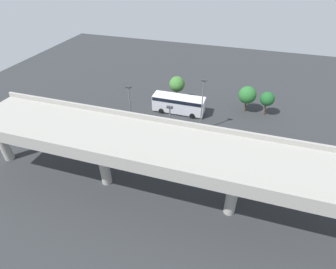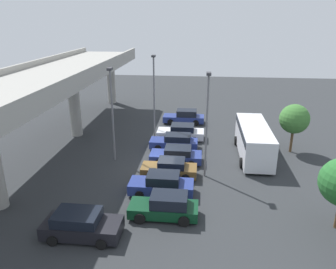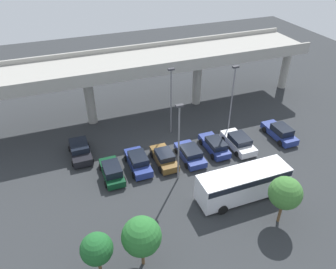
{
  "view_description": "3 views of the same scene",
  "coord_description": "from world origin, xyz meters",
  "px_view_note": "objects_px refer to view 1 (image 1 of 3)",
  "views": [
    {
      "loc": [
        -6.28,
        28.67,
        22.84
      ],
      "look_at": [
        2.28,
        1.25,
        2.05
      ],
      "focal_mm": 28.0,
      "sensor_mm": 36.0,
      "label": 1
    },
    {
      "loc": [
        -25.02,
        -3.42,
        12.05
      ],
      "look_at": [
        1.34,
        -0.62,
        2.52
      ],
      "focal_mm": 35.0,
      "sensor_mm": 36.0,
      "label": 2
    },
    {
      "loc": [
        -10.83,
        -26.46,
        21.68
      ],
      "look_at": [
        -0.54,
        0.6,
        2.31
      ],
      "focal_mm": 35.0,
      "sensor_mm": 36.0,
      "label": 3
    }
  ],
  "objects_px": {
    "parked_car_7": "(110,120)",
    "tree_front_left": "(267,99)",
    "parked_car_2": "(218,142)",
    "parked_car_4": "(180,133)",
    "parked_car_3": "(199,138)",
    "lamp_post_by_overpass": "(170,131)",
    "parked_car_0": "(257,170)",
    "parked_car_5": "(159,131)",
    "tree_front_centre": "(247,95)",
    "parked_car_6": "(143,126)",
    "lamp_post_mid_lot": "(131,111)",
    "parked_car_1": "(239,144)",
    "shuttle_bus": "(179,103)",
    "tree_front_far_right": "(177,84)",
    "lamp_post_near_aisle": "(202,103)"
  },
  "relations": [
    {
      "from": "parked_car_7",
      "to": "tree_front_left",
      "type": "height_order",
      "value": "tree_front_left"
    },
    {
      "from": "parked_car_2",
      "to": "parked_car_4",
      "type": "relative_size",
      "value": 1.03
    },
    {
      "from": "parked_car_3",
      "to": "lamp_post_by_overpass",
      "type": "bearing_deg",
      "value": -28.04
    },
    {
      "from": "parked_car_0",
      "to": "parked_car_7",
      "type": "bearing_deg",
      "value": 78.13
    },
    {
      "from": "parked_car_0",
      "to": "parked_car_5",
      "type": "height_order",
      "value": "parked_car_0"
    },
    {
      "from": "lamp_post_by_overpass",
      "to": "tree_front_centre",
      "type": "xyz_separation_m",
      "value": [
        -8.39,
        -15.9,
        -1.72
      ]
    },
    {
      "from": "tree_front_centre",
      "to": "parked_car_6",
      "type": "bearing_deg",
      "value": 35.92
    },
    {
      "from": "parked_car_7",
      "to": "lamp_post_mid_lot",
      "type": "relative_size",
      "value": 0.57
    },
    {
      "from": "parked_car_6",
      "to": "lamp_post_mid_lot",
      "type": "bearing_deg",
      "value": -5.97
    },
    {
      "from": "parked_car_1",
      "to": "shuttle_bus",
      "type": "height_order",
      "value": "shuttle_bus"
    },
    {
      "from": "parked_car_2",
      "to": "parked_car_7",
      "type": "bearing_deg",
      "value": -92.15
    },
    {
      "from": "parked_car_7",
      "to": "lamp_post_mid_lot",
      "type": "xyz_separation_m",
      "value": [
        -5.2,
        2.87,
        4.22
      ]
    },
    {
      "from": "parked_car_1",
      "to": "tree_front_far_right",
      "type": "height_order",
      "value": "tree_front_far_right"
    },
    {
      "from": "lamp_post_near_aisle",
      "to": "lamp_post_mid_lot",
      "type": "relative_size",
      "value": 0.97
    },
    {
      "from": "parked_car_4",
      "to": "tree_front_left",
      "type": "distance_m",
      "value": 15.62
    },
    {
      "from": "parked_car_4",
      "to": "tree_front_left",
      "type": "relative_size",
      "value": 1.1
    },
    {
      "from": "parked_car_0",
      "to": "parked_car_3",
      "type": "relative_size",
      "value": 1.03
    },
    {
      "from": "parked_car_5",
      "to": "shuttle_bus",
      "type": "relative_size",
      "value": 0.54
    },
    {
      "from": "parked_car_3",
      "to": "lamp_post_mid_lot",
      "type": "relative_size",
      "value": 0.51
    },
    {
      "from": "tree_front_left",
      "to": "tree_front_centre",
      "type": "bearing_deg",
      "value": -3.31
    },
    {
      "from": "parked_car_3",
      "to": "parked_car_5",
      "type": "bearing_deg",
      "value": -89.02
    },
    {
      "from": "parked_car_0",
      "to": "parked_car_2",
      "type": "height_order",
      "value": "parked_car_2"
    },
    {
      "from": "parked_car_2",
      "to": "parked_car_6",
      "type": "distance_m",
      "value": 11.48
    },
    {
      "from": "lamp_post_near_aisle",
      "to": "tree_front_left",
      "type": "xyz_separation_m",
      "value": [
        -9.17,
        -7.73,
        -1.92
      ]
    },
    {
      "from": "parked_car_1",
      "to": "parked_car_5",
      "type": "relative_size",
      "value": 0.95
    },
    {
      "from": "parked_car_7",
      "to": "tree_front_far_right",
      "type": "relative_size",
      "value": 1.05
    },
    {
      "from": "parked_car_6",
      "to": "parked_car_0",
      "type": "bearing_deg",
      "value": 74.54
    },
    {
      "from": "parked_car_6",
      "to": "lamp_post_mid_lot",
      "type": "relative_size",
      "value": 0.57
    },
    {
      "from": "lamp_post_near_aisle",
      "to": "tree_front_centre",
      "type": "distance_m",
      "value": 10.12
    },
    {
      "from": "lamp_post_near_aisle",
      "to": "lamp_post_mid_lot",
      "type": "distance_m",
      "value": 10.11
    },
    {
      "from": "parked_car_4",
      "to": "parked_car_5",
      "type": "distance_m",
      "value": 3.15
    },
    {
      "from": "parked_car_6",
      "to": "lamp_post_by_overpass",
      "type": "relative_size",
      "value": 0.59
    },
    {
      "from": "parked_car_0",
      "to": "tree_front_far_right",
      "type": "xyz_separation_m",
      "value": [
        14.37,
        -15.19,
        2.49
      ]
    },
    {
      "from": "parked_car_5",
      "to": "lamp_post_mid_lot",
      "type": "distance_m",
      "value": 5.79
    },
    {
      "from": "parked_car_4",
      "to": "parked_car_5",
      "type": "relative_size",
      "value": 0.98
    },
    {
      "from": "parked_car_2",
      "to": "shuttle_bus",
      "type": "bearing_deg",
      "value": -133.95
    },
    {
      "from": "tree_front_left",
      "to": "tree_front_far_right",
      "type": "bearing_deg",
      "value": -1.29
    },
    {
      "from": "parked_car_2",
      "to": "lamp_post_near_aisle",
      "type": "distance_m",
      "value": 6.02
    },
    {
      "from": "parked_car_1",
      "to": "parked_car_4",
      "type": "distance_m",
      "value": 8.44
    },
    {
      "from": "parked_car_1",
      "to": "parked_car_3",
      "type": "height_order",
      "value": "parked_car_1"
    },
    {
      "from": "parked_car_7",
      "to": "lamp_post_by_overpass",
      "type": "relative_size",
      "value": 0.59
    },
    {
      "from": "parked_car_4",
      "to": "lamp_post_by_overpass",
      "type": "distance_m",
      "value": 6.87
    },
    {
      "from": "parked_car_6",
      "to": "tree_front_far_right",
      "type": "relative_size",
      "value": 1.05
    },
    {
      "from": "parked_car_7",
      "to": "tree_front_centre",
      "type": "xyz_separation_m",
      "value": [
        -19.85,
        -10.35,
        2.31
      ]
    },
    {
      "from": "shuttle_bus",
      "to": "tree_front_far_right",
      "type": "xyz_separation_m",
      "value": [
        1.36,
        -3.7,
        1.54
      ]
    },
    {
      "from": "shuttle_bus",
      "to": "parked_car_5",
      "type": "bearing_deg",
      "value": 82.29
    },
    {
      "from": "parked_car_6",
      "to": "lamp_post_mid_lot",
      "type": "distance_m",
      "value": 5.12
    },
    {
      "from": "tree_front_far_right",
      "to": "shuttle_bus",
      "type": "bearing_deg",
      "value": 110.11
    },
    {
      "from": "tree_front_left",
      "to": "tree_front_centre",
      "type": "xyz_separation_m",
      "value": [
        3.12,
        -0.18,
        0.14
      ]
    },
    {
      "from": "parked_car_7",
      "to": "lamp_post_near_aisle",
      "type": "height_order",
      "value": "lamp_post_near_aisle"
    }
  ]
}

